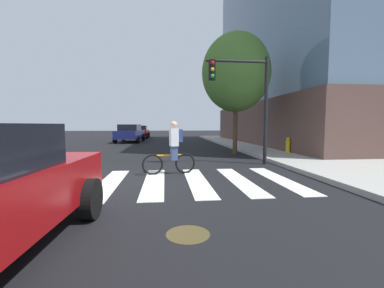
% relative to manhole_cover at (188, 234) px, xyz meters
% --- Properties ---
extents(ground_plane, '(120.00, 120.00, 0.00)m').
position_rel_manhole_cover_xyz_m(ground_plane, '(-1.50, 3.32, -0.00)').
color(ground_plane, black).
extents(crosswalk_stripes, '(8.88, 3.57, 0.01)m').
position_rel_manhole_cover_xyz_m(crosswalk_stripes, '(-1.22, 3.32, 0.00)').
color(crosswalk_stripes, silver).
rests_on(crosswalk_stripes, ground).
extents(manhole_cover, '(0.64, 0.64, 0.01)m').
position_rel_manhole_cover_xyz_m(manhole_cover, '(0.00, 0.00, 0.00)').
color(manhole_cover, '#473D1E').
rests_on(manhole_cover, ground).
extents(sedan_mid, '(2.47, 4.76, 1.60)m').
position_rel_manhole_cover_xyz_m(sedan_mid, '(-3.46, 19.60, 0.82)').
color(sedan_mid, navy).
rests_on(sedan_mid, ground).
extents(sedan_far, '(2.04, 4.28, 1.47)m').
position_rel_manhole_cover_xyz_m(sedan_far, '(-3.21, 26.35, 0.76)').
color(sedan_far, maroon).
rests_on(sedan_far, ground).
extents(cyclist, '(1.70, 0.39, 1.69)m').
position_rel_manhole_cover_xyz_m(cyclist, '(-0.07, 4.45, 0.84)').
color(cyclist, black).
rests_on(cyclist, ground).
extents(traffic_light_near, '(2.47, 0.28, 4.20)m').
position_rel_manhole_cover_xyz_m(traffic_light_near, '(2.81, 6.05, 2.86)').
color(traffic_light_near, black).
rests_on(traffic_light_near, ground).
extents(fire_hydrant, '(0.33, 0.22, 0.78)m').
position_rel_manhole_cover_xyz_m(fire_hydrant, '(5.97, 8.70, 0.53)').
color(fire_hydrant, gold).
rests_on(fire_hydrant, sidewalk).
extents(street_tree_near, '(3.59, 3.59, 6.39)m').
position_rel_manhole_cover_xyz_m(street_tree_near, '(3.44, 9.64, 4.31)').
color(street_tree_near, '#4C3823').
rests_on(street_tree_near, ground).
extents(corner_building, '(17.46, 19.16, 15.32)m').
position_rel_manhole_cover_xyz_m(corner_building, '(14.81, 15.51, 7.60)').
color(corner_building, brown).
rests_on(corner_building, ground).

